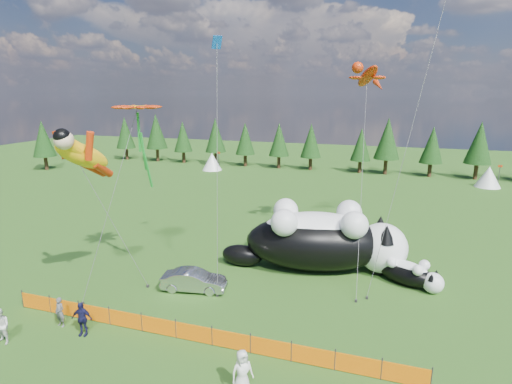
# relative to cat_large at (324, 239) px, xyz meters

# --- Properties ---
(ground) EXTENTS (160.00, 160.00, 0.00)m
(ground) POSITION_rel_cat_large_xyz_m (-4.86, -7.65, -2.25)
(ground) COLOR #12370A
(ground) RESTS_ON ground
(safety_fence) EXTENTS (22.06, 0.06, 1.10)m
(safety_fence) POSITION_rel_cat_large_xyz_m (-4.86, -10.65, -1.74)
(safety_fence) COLOR #262626
(safety_fence) RESTS_ON ground
(tree_line) EXTENTS (90.00, 4.00, 8.00)m
(tree_line) POSITION_rel_cat_large_xyz_m (-4.86, 37.35, 1.75)
(tree_line) COLOR black
(tree_line) RESTS_ON ground
(festival_tents) EXTENTS (50.00, 3.20, 2.80)m
(festival_tents) POSITION_rel_cat_large_xyz_m (6.14, 32.35, -0.85)
(festival_tents) COLOR white
(festival_tents) RESTS_ON ground
(cat_large) EXTENTS (12.99, 6.47, 4.73)m
(cat_large) POSITION_rel_cat_large_xyz_m (0.00, 0.00, 0.00)
(cat_large) COLOR black
(cat_large) RESTS_ON ground
(cat_small) EXTENTS (4.62, 3.15, 1.78)m
(cat_small) POSITION_rel_cat_large_xyz_m (5.74, -0.79, -1.40)
(cat_small) COLOR black
(cat_small) RESTS_ON ground
(car) EXTENTS (4.27, 2.13, 1.35)m
(car) POSITION_rel_cat_large_xyz_m (-7.30, -5.72, -1.57)
(car) COLOR #BABABF
(car) RESTS_ON ground
(spectator_a) EXTENTS (0.65, 0.48, 1.64)m
(spectator_a) POSITION_rel_cat_large_xyz_m (-12.31, -11.53, -1.42)
(spectator_a) COLOR #56565B
(spectator_a) RESTS_ON ground
(spectator_b) EXTENTS (0.96, 0.62, 1.89)m
(spectator_b) POSITION_rel_cat_large_xyz_m (-13.90, -13.69, -1.30)
(spectator_b) COLOR silver
(spectator_b) RESTS_ON ground
(spectator_c) EXTENTS (1.17, 0.76, 1.84)m
(spectator_c) POSITION_rel_cat_large_xyz_m (-10.60, -11.85, -1.33)
(spectator_c) COLOR #15153A
(spectator_c) RESTS_ON ground
(spectator_e) EXTENTS (1.11, 1.09, 1.93)m
(spectator_e) POSITION_rel_cat_large_xyz_m (-1.39, -13.16, -1.28)
(spectator_e) COLOR silver
(spectator_e) RESTS_ON ground
(superhero_kite) EXTENTS (4.49, 4.69, 10.83)m
(superhero_kite) POSITION_rel_cat_large_xyz_m (-12.54, -8.35, 6.54)
(superhero_kite) COLOR yellow
(superhero_kite) RESTS_ON ground
(gecko_kite) EXTENTS (4.43, 13.59, 16.90)m
(gecko_kite) POSITION_rel_cat_large_xyz_m (1.96, 6.33, 11.18)
(gecko_kite) COLOR red
(gecko_kite) RESTS_ON ground
(flower_kite) EXTENTS (3.65, 5.72, 12.08)m
(flower_kite) POSITION_rel_cat_large_xyz_m (-10.83, -5.33, 8.95)
(flower_kite) COLOR red
(flower_kite) RESTS_ON ground
(diamond_kite_a) EXTENTS (1.67, 4.03, 16.09)m
(diamond_kite_a) POSITION_rel_cat_large_xyz_m (-6.67, -2.66, 12.36)
(diamond_kite_a) COLOR #0B51AD
(diamond_kite_a) RESTS_ON ground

